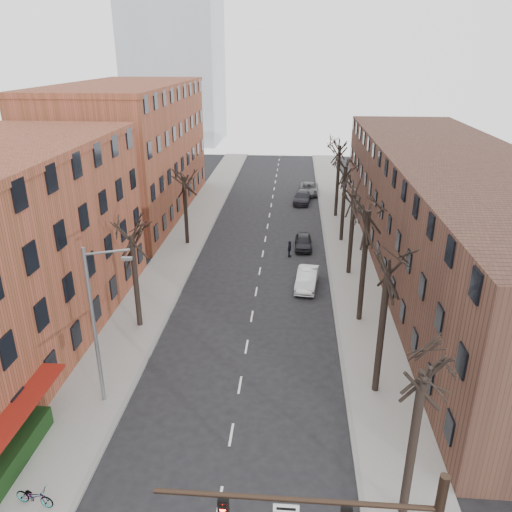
% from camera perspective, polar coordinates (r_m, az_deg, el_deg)
% --- Properties ---
extents(sidewalk_left, '(4.00, 90.00, 0.15)m').
position_cam_1_polar(sidewalk_left, '(50.76, -8.05, 1.87)').
color(sidewalk_left, gray).
rests_on(sidewalk_left, ground).
extents(sidewalk_right, '(4.00, 90.00, 0.15)m').
position_cam_1_polar(sidewalk_right, '(49.88, 10.22, 1.36)').
color(sidewalk_right, gray).
rests_on(sidewalk_right, ground).
extents(building_left_far, '(12.00, 28.00, 14.00)m').
position_cam_1_polar(building_left_far, '(59.43, -14.28, 11.36)').
color(building_left_far, brown).
rests_on(building_left_far, ground).
extents(building_right, '(12.00, 50.00, 10.00)m').
position_cam_1_polar(building_right, '(45.26, 21.37, 4.56)').
color(building_right, '#492D22').
rests_on(building_right, ground).
extents(awning_left, '(1.20, 7.00, 0.15)m').
position_cam_1_polar(awning_left, '(27.60, -24.49, -19.85)').
color(awning_left, maroon).
rests_on(awning_left, ground).
extents(hedge, '(0.80, 6.00, 1.00)m').
position_cam_1_polar(hedge, '(26.60, -25.97, -20.11)').
color(hedge, black).
rests_on(hedge, sidewalk_left).
extents(tree_right_b, '(5.20, 5.20, 10.80)m').
position_cam_1_polar(tree_right_b, '(29.70, 13.41, -14.83)').
color(tree_right_b, black).
rests_on(tree_right_b, ground).
extents(tree_right_c, '(5.20, 5.20, 11.60)m').
position_cam_1_polar(tree_right_c, '(36.33, 11.65, -7.22)').
color(tree_right_c, black).
rests_on(tree_right_c, ground).
extents(tree_right_d, '(5.20, 5.20, 10.00)m').
position_cam_1_polar(tree_right_d, '(43.43, 10.49, -2.02)').
color(tree_right_d, black).
rests_on(tree_right_d, ground).
extents(tree_right_e, '(5.20, 5.20, 10.80)m').
position_cam_1_polar(tree_right_e, '(50.80, 9.67, 1.70)').
color(tree_right_e, black).
rests_on(tree_right_e, ground).
extents(tree_right_f, '(5.20, 5.20, 11.60)m').
position_cam_1_polar(tree_right_f, '(58.33, 9.06, 4.46)').
color(tree_right_f, black).
rests_on(tree_right_f, ground).
extents(tree_left_a, '(5.20, 5.20, 9.50)m').
position_cam_1_polar(tree_left_a, '(35.81, -13.08, -7.82)').
color(tree_left_a, black).
rests_on(tree_left_a, ground).
extents(tree_left_b, '(5.20, 5.20, 9.50)m').
position_cam_1_polar(tree_left_b, '(49.78, -7.83, 1.38)').
color(tree_left_b, black).
rests_on(tree_left_b, ground).
extents(streetlight, '(2.45, 0.22, 9.03)m').
position_cam_1_polar(streetlight, '(26.70, -17.76, -7.08)').
color(streetlight, slate).
rests_on(streetlight, ground).
extents(silver_sedan, '(2.08, 4.65, 1.48)m').
position_cam_1_polar(silver_sedan, '(40.25, 5.84, -2.61)').
color(silver_sedan, silver).
rests_on(silver_sedan, ground).
extents(parked_car_near, '(1.63, 4.02, 1.37)m').
position_cam_1_polar(parked_car_near, '(48.22, 5.43, 1.65)').
color(parked_car_near, black).
rests_on(parked_car_near, ground).
extents(parked_car_mid, '(2.43, 4.97, 1.39)m').
position_cam_1_polar(parked_car_mid, '(63.04, 5.30, 6.66)').
color(parked_car_mid, black).
rests_on(parked_car_mid, ground).
extents(parked_car_far, '(2.63, 5.28, 1.44)m').
position_cam_1_polar(parked_car_far, '(67.23, 6.05, 7.65)').
color(parked_car_far, slate).
rests_on(parked_car_far, ground).
extents(pedestrian_crossing, '(0.59, 0.98, 1.57)m').
position_cam_1_polar(pedestrian_crossing, '(46.03, 3.86, 0.81)').
color(pedestrian_crossing, black).
rests_on(pedestrian_crossing, ground).
extents(bicycle, '(1.82, 0.88, 0.92)m').
position_cam_1_polar(bicycle, '(24.68, -24.00, -23.77)').
color(bicycle, gray).
rests_on(bicycle, sidewalk_left).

